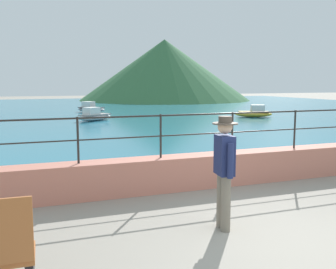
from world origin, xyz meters
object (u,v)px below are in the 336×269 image
(boat_1, at_px, (91,108))
(boat_4, at_px, (254,113))
(person_walking, at_px, (224,167))
(boat_3, at_px, (94,116))

(boat_1, distance_m, boat_4, 11.75)
(person_walking, xyz_separation_m, boat_1, (1.79, 23.38, -0.65))
(person_walking, bearing_deg, boat_1, 85.63)
(boat_1, height_order, boat_4, same)
(boat_3, height_order, boat_4, same)
(boat_1, bearing_deg, person_walking, -94.37)
(person_walking, bearing_deg, boat_4, 55.75)
(boat_3, bearing_deg, person_walking, -93.20)
(boat_3, bearing_deg, boat_4, -7.28)
(person_walking, distance_m, boat_4, 19.08)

